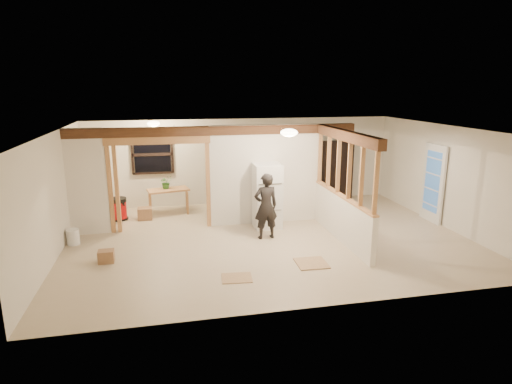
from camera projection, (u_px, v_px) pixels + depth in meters
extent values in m
cube|color=#BEAA8D|center=(269.00, 238.00, 9.88)|extent=(9.00, 6.50, 0.01)
cube|color=white|center=(269.00, 130.00, 9.28)|extent=(9.00, 6.50, 0.01)
cube|color=silver|center=(243.00, 161.00, 12.67)|extent=(9.00, 0.01, 2.50)
cube|color=silver|center=(319.00, 233.00, 6.50)|extent=(9.00, 0.01, 2.50)
cube|color=silver|center=(54.00, 196.00, 8.67)|extent=(0.01, 6.50, 2.50)
cube|color=silver|center=(447.00, 177.00, 10.49)|extent=(0.01, 6.50, 2.50)
cube|color=silver|center=(87.00, 182.00, 9.90)|extent=(0.90, 0.12, 2.50)
cube|color=silver|center=(265.00, 175.00, 10.76)|extent=(2.80, 0.12, 2.50)
cube|color=tan|center=(160.00, 185.00, 10.27)|extent=(2.46, 0.14, 2.20)
cube|color=#52301C|center=(217.00, 131.00, 10.24)|extent=(7.00, 0.18, 0.22)
cube|color=#52301C|center=(345.00, 135.00, 9.25)|extent=(0.18, 3.30, 0.22)
cube|color=silver|center=(341.00, 218.00, 9.70)|extent=(0.12, 3.20, 1.00)
cube|color=tan|center=(344.00, 168.00, 9.42)|extent=(0.14, 3.20, 1.32)
cube|color=black|center=(152.00, 154.00, 11.99)|extent=(1.12, 0.10, 1.10)
cube|color=white|center=(433.00, 183.00, 10.91)|extent=(0.12, 0.86, 2.00)
ellipsoid|color=#FFEABF|center=(289.00, 133.00, 8.87)|extent=(0.36, 0.36, 0.16)
ellipsoid|color=#FFEABF|center=(154.00, 124.00, 10.96)|extent=(0.32, 0.32, 0.14)
ellipsoid|color=#FFD88C|center=(175.00, 138.00, 10.47)|extent=(0.07, 0.07, 0.07)
cube|color=white|center=(267.00, 196.00, 10.50)|extent=(0.66, 0.64, 1.59)
imported|color=black|center=(266.00, 206.00, 9.71)|extent=(0.60, 0.43, 1.53)
cube|color=tan|center=(169.00, 201.00, 11.75)|extent=(1.18, 0.76, 0.69)
imported|color=#2B5422|center=(166.00, 182.00, 11.68)|extent=(0.41, 0.39, 0.36)
cylinder|color=#AC0B0C|center=(119.00, 209.00, 11.17)|extent=(0.59, 0.59, 0.60)
cube|color=black|center=(337.00, 170.00, 13.13)|extent=(0.90, 0.30, 1.80)
cylinder|color=white|center=(73.00, 237.00, 9.45)|extent=(0.28, 0.28, 0.35)
cube|color=#976B49|center=(145.00, 213.00, 11.25)|extent=(0.37, 0.32, 0.31)
cube|color=#976B49|center=(99.00, 216.00, 11.08)|extent=(0.40, 0.40, 0.30)
cube|color=#976B49|center=(106.00, 256.00, 8.51)|extent=(0.31, 0.26, 0.25)
cube|color=tan|center=(311.00, 263.00, 8.46)|extent=(0.62, 0.62, 0.02)
cube|color=tan|center=(237.00, 278.00, 7.82)|extent=(0.59, 0.49, 0.02)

